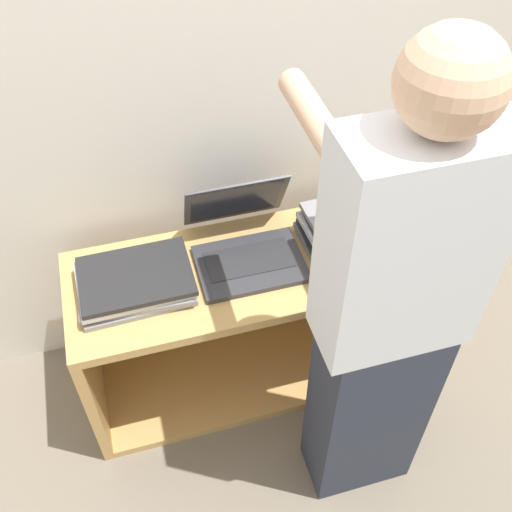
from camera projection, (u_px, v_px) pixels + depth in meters
ground_plane at (268, 419)px, 2.32m from camera, size 12.00×12.00×0.00m
wall_back at (219, 61)px, 1.85m from camera, size 8.00×0.05×2.40m
cart at (247, 310)px, 2.30m from camera, size 1.25×0.48×0.62m
laptop_open at (245, 243)px, 2.04m from camera, size 0.36×0.38×0.25m
laptop_stack_left at (135, 282)px, 1.93m from camera, size 0.37×0.28×0.07m
laptop_stack_right at (359, 231)px, 2.06m from camera, size 0.39×0.29×0.13m
person at (388, 320)px, 1.61m from camera, size 0.40×0.53×1.66m
inventory_tag at (369, 228)px, 1.97m from camera, size 0.06×0.02×0.01m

